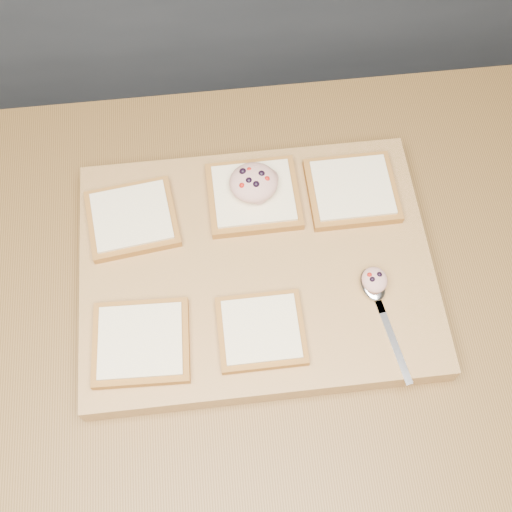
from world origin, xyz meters
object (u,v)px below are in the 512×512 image
Objects in this scene: bread_far_center at (254,196)px; spoon at (376,293)px; cutting_board at (256,268)px; tuna_salad_dollop at (254,182)px.

spoon is at bearing -48.69° from bread_far_center.
cutting_board is 0.16m from spoon.
spoon reaches higher than cutting_board.
cutting_board is at bearing 157.18° from spoon.
cutting_board is at bearing -94.40° from bread_far_center.
bread_far_center is 0.78× the size of spoon.
tuna_salad_dollop is (0.00, 0.01, 0.02)m from bread_far_center.
spoon is at bearing -49.87° from tuna_salad_dollop.
spoon is (0.14, -0.16, -0.00)m from bread_far_center.
tuna_salad_dollop is at bearing 83.42° from bread_far_center.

